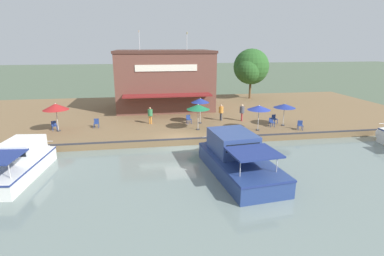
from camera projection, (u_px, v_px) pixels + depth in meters
The scene contains 21 objects.
ground_plane at pixel (180, 147), 25.02m from camera, with size 220.00×220.00×0.00m, color #4C5B47.
quay_deck at pixel (169, 114), 35.40m from camera, with size 22.00×56.00×0.60m, color brown.
quay_edge_fender at pixel (180, 139), 24.94m from camera, with size 0.20×50.40×0.10m, color #2D2D33.
waterfront_restaurant at pixel (164, 79), 36.71m from camera, with size 9.77×11.50×9.23m.
patio_umbrella_far_corner at pixel (200, 100), 29.46m from camera, with size 1.79×1.79×2.58m.
patio_umbrella_mid_patio_right at pixel (285, 106), 28.72m from camera, with size 2.07×2.07×2.19m.
patio_umbrella_near_quay_edge at pixel (198, 107), 27.25m from camera, with size 2.12×2.12×2.42m.
patio_umbrella_by_entrance at pixel (56, 107), 26.75m from camera, with size 2.26×2.26×2.60m.
patio_umbrella_back_row at pixel (259, 108), 27.07m from camera, with size 2.08×2.08×2.38m.
cafe_chair_back_row_seat at pixel (96, 123), 28.40m from camera, with size 0.45×0.45×0.85m.
cafe_chair_beside_entrance at pixel (274, 118), 30.02m from camera, with size 0.53×0.53×0.85m.
cafe_chair_far_corner_seat at pixel (189, 119), 29.90m from camera, with size 0.54×0.54×0.85m.
cafe_chair_mid_patio at pixel (272, 122), 28.78m from camera, with size 0.46×0.46×0.85m.
cafe_chair_facing_river at pixel (300, 125), 27.70m from camera, with size 0.54×0.54×0.85m.
cafe_chair_under_first_umbrella at pixel (54, 125), 27.55m from camera, with size 0.59×0.59×0.85m.
person_mid_patio at pixel (221, 111), 30.93m from camera, with size 0.47×0.47×1.67m.
person_at_quay_edge at pixel (242, 111), 30.76m from camera, with size 0.49×0.49×1.72m.
person_near_entrance at pixel (150, 113), 29.61m from camera, with size 0.47×0.47×1.68m.
motorboat_outer_channel at pixel (22, 161), 19.63m from camera, with size 7.67×3.31×2.12m.
motorboat_second_along at pixel (234, 157), 20.11m from camera, with size 9.13×4.15×2.52m.
tree_downstream_bank at pixel (251, 68), 42.40m from camera, with size 5.28×5.02×7.08m.
Camera 1 is at (23.53, -2.68, 8.30)m, focal length 28.00 mm.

